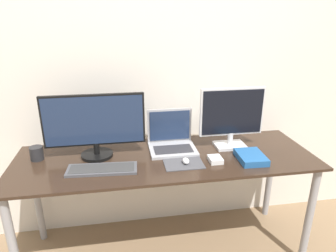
# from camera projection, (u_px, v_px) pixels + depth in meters

# --- Properties ---
(wall_back) EXTENTS (7.00, 0.05, 2.50)m
(wall_back) POSITION_uv_depth(u_px,v_px,m) (157.00, 66.00, 2.08)
(wall_back) COLOR silver
(wall_back) RESTS_ON ground_plane
(desk) EXTENTS (1.90, 0.64, 0.74)m
(desk) POSITION_uv_depth(u_px,v_px,m) (166.00, 170.00, 1.94)
(desk) COLOR #332319
(desk) RESTS_ON ground_plane
(monitor_left) EXTENTS (0.62, 0.20, 0.40)m
(monitor_left) POSITION_uv_depth(u_px,v_px,m) (94.00, 125.00, 1.84)
(monitor_left) COLOR black
(monitor_left) RESTS_ON desk
(monitor_right) EXTENTS (0.43, 0.14, 0.41)m
(monitor_right) POSITION_uv_depth(u_px,v_px,m) (232.00, 116.00, 1.97)
(monitor_right) COLOR silver
(monitor_right) RESTS_ON desk
(laptop) EXTENTS (0.31, 0.25, 0.25)m
(laptop) POSITION_uv_depth(u_px,v_px,m) (171.00, 139.00, 2.01)
(laptop) COLOR #ADADB2
(laptop) RESTS_ON desk
(keyboard) EXTENTS (0.41, 0.17, 0.02)m
(keyboard) POSITION_uv_depth(u_px,v_px,m) (102.00, 169.00, 1.73)
(keyboard) COLOR #4C4C51
(keyboard) RESTS_ON desk
(mousepad) EXTENTS (0.24, 0.20, 0.00)m
(mousepad) POSITION_uv_depth(u_px,v_px,m) (183.00, 162.00, 1.82)
(mousepad) COLOR #47474C
(mousepad) RESTS_ON desk
(mouse) EXTENTS (0.04, 0.06, 0.03)m
(mouse) POSITION_uv_depth(u_px,v_px,m) (186.00, 161.00, 1.80)
(mouse) COLOR silver
(mouse) RESTS_ON mousepad
(book) EXTENTS (0.17, 0.22, 0.04)m
(book) POSITION_uv_depth(u_px,v_px,m) (251.00, 157.00, 1.85)
(book) COLOR #235B9E
(book) RESTS_ON desk
(mug) EXTENTS (0.08, 0.08, 0.09)m
(mug) POSITION_uv_depth(u_px,v_px,m) (37.00, 153.00, 1.85)
(mug) COLOR #262628
(mug) RESTS_ON desk
(power_brick) EXTENTS (0.08, 0.09, 0.03)m
(power_brick) POSITION_uv_depth(u_px,v_px,m) (215.00, 159.00, 1.83)
(power_brick) COLOR white
(power_brick) RESTS_ON desk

